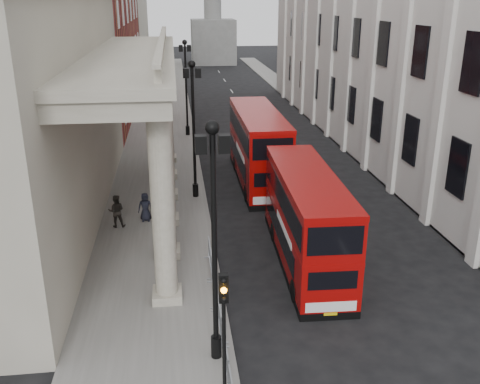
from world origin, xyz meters
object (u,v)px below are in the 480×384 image
(pedestrian_b, at_px, (116,211))
(pedestrian_c, at_px, (145,207))
(lamp_post_mid, at_px, (193,121))
(lamp_post_north, at_px, (186,81))
(bus_far, at_px, (258,145))
(lamp_post_south, at_px, (214,230))
(pedestrian_a, at_px, (161,205))
(bus_near, at_px, (306,217))
(traffic_light, at_px, (224,314))

(pedestrian_b, xyz_separation_m, pedestrian_c, (1.51, 0.64, -0.09))
(lamp_post_mid, bearing_deg, lamp_post_north, 90.00)
(lamp_post_north, height_order, bus_far, lamp_post_north)
(bus_far, height_order, pedestrian_c, bus_far)
(lamp_post_south, distance_m, pedestrian_c, 13.38)
(pedestrian_c, bearing_deg, lamp_post_mid, 50.85)
(lamp_post_south, relative_size, pedestrian_b, 4.60)
(pedestrian_a, xyz_separation_m, pedestrian_b, (-2.36, -0.97, 0.11))
(lamp_post_south, height_order, bus_near, lamp_post_south)
(lamp_post_north, distance_m, bus_far, 14.11)
(traffic_light, bearing_deg, lamp_post_mid, 90.32)
(lamp_post_south, bearing_deg, pedestrian_c, 103.23)
(lamp_post_south, distance_m, traffic_light, 2.71)
(lamp_post_north, bearing_deg, pedestrian_a, -96.13)
(traffic_light, bearing_deg, bus_near, 62.20)
(bus_far, bearing_deg, lamp_post_north, 108.54)
(lamp_post_mid, height_order, pedestrian_a, lamp_post_mid)
(lamp_post_mid, distance_m, traffic_light, 18.11)
(pedestrian_b, bearing_deg, bus_far, -141.16)
(lamp_post_north, relative_size, bus_near, 0.82)
(lamp_post_south, xyz_separation_m, bus_near, (4.76, 6.82, -2.64))
(bus_far, distance_m, pedestrian_a, 8.95)
(pedestrian_c, bearing_deg, pedestrian_b, -156.77)
(bus_near, bearing_deg, lamp_post_north, 102.69)
(lamp_post_north, xyz_separation_m, traffic_light, (0.10, -34.02, -1.80))
(traffic_light, bearing_deg, pedestrian_c, 101.81)
(pedestrian_a, bearing_deg, lamp_post_north, 56.99)
(lamp_post_mid, relative_size, bus_near, 0.82)
(bus_near, bearing_deg, bus_far, 93.92)
(bus_far, relative_size, pedestrian_a, 7.05)
(bus_far, bearing_deg, traffic_light, -101.26)
(lamp_post_north, xyz_separation_m, pedestrian_c, (-2.92, -19.56, -3.98))
(lamp_post_south, bearing_deg, pedestrian_b, 110.58)
(lamp_post_mid, distance_m, bus_near, 10.67)
(lamp_post_mid, height_order, traffic_light, lamp_post_mid)
(lamp_post_south, bearing_deg, lamp_post_mid, 90.00)
(lamp_post_mid, bearing_deg, lamp_post_south, -90.00)
(lamp_post_mid, height_order, bus_near, lamp_post_mid)
(bus_near, bearing_deg, pedestrian_b, 153.52)
(pedestrian_a, bearing_deg, lamp_post_mid, 30.52)
(lamp_post_north, xyz_separation_m, pedestrian_a, (-2.07, -19.23, -4.00))
(lamp_post_north, relative_size, bus_far, 0.75)
(pedestrian_a, bearing_deg, lamp_post_south, -107.69)
(lamp_post_north, height_order, bus_near, lamp_post_north)
(pedestrian_a, bearing_deg, pedestrian_b, 175.48)
(pedestrian_a, bearing_deg, pedestrian_c, 174.32)
(lamp_post_north, distance_m, pedestrian_a, 19.75)
(lamp_post_north, height_order, pedestrian_c, lamp_post_north)
(lamp_post_mid, bearing_deg, pedestrian_a, -122.60)
(lamp_post_south, distance_m, bus_far, 19.44)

